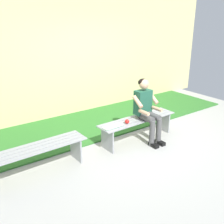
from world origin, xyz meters
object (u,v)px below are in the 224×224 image
at_px(bench_far, 36,154).
at_px(bench_near, 138,124).
at_px(person_seated, 147,108).
at_px(book_open, 113,126).
at_px(apple, 127,121).

bearing_deg(bench_far, bench_near, 180.00).
distance_m(person_seated, book_open, 0.84).
bearing_deg(book_open, person_seated, 174.79).
relative_size(bench_near, apple, 20.30).
distance_m(person_seated, apple, 0.52).
relative_size(person_seated, apple, 14.41).
height_order(person_seated, apple, person_seated).
bearing_deg(apple, book_open, -4.56).
bearing_deg(book_open, apple, 173.88).
height_order(person_seated, book_open, person_seated).
distance_m(bench_near, book_open, 0.68).
distance_m(bench_near, bench_far, 2.16).
height_order(apple, book_open, apple).
relative_size(bench_near, person_seated, 1.41).
bearing_deg(person_seated, bench_near, -36.39).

